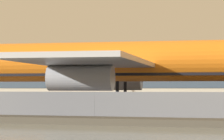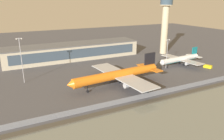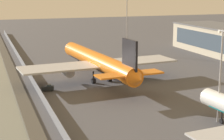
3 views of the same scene
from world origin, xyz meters
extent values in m
plane|color=#4C4C51|center=(0.00, 0.00, 0.00)|extent=(500.00, 500.00, 0.00)
cube|color=#474238|center=(0.00, -20.50, 0.25)|extent=(320.00, 3.00, 0.50)
cube|color=slate|center=(0.00, -16.00, 1.21)|extent=(280.00, 0.08, 2.42)
cylinder|color=slate|center=(0.00, -16.00, 1.21)|extent=(0.10, 0.10, 2.42)
cylinder|color=orange|center=(-6.65, 3.37, 6.00)|extent=(49.65, 9.27, 4.90)
cone|color=orange|center=(-32.60, 1.06, 6.00)|extent=(3.59, 4.92, 4.66)
cone|color=orange|center=(19.30, 5.68, 6.00)|extent=(3.57, 4.68, 4.41)
cube|color=#232D3D|center=(-29.29, 1.35, 6.62)|extent=(3.06, 4.39, 1.47)
cube|color=black|center=(-6.65, 3.37, 4.66)|extent=(42.18, 7.63, 0.88)
cube|color=#B7BABF|center=(-3.14, -8.22, 5.39)|extent=(12.93, 24.59, 0.49)
cube|color=#B7BABF|center=(-5.24, 15.40, 5.39)|extent=(12.93, 24.59, 0.49)
cylinder|color=#B7BABF|center=(-4.78, -6.46, 3.80)|extent=(7.13, 3.30, 2.70)
cylinder|color=#B7BABF|center=(-6.55, 13.38, 3.80)|extent=(7.13, 3.30, 2.70)
cube|color=black|center=(15.00, 5.30, 10.91)|extent=(7.43, 1.24, 8.33)
cube|color=orange|center=(15.39, 0.97, 6.37)|extent=(5.69, 9.10, 0.39)
cube|color=orange|center=(14.62, 9.63, 6.37)|extent=(5.69, 9.10, 0.39)
cylinder|color=black|center=(-23.88, 1.84, 2.12)|extent=(0.34, 0.34, 2.87)
cylinder|color=black|center=(-23.88, 1.84, 0.69)|extent=(1.41, 0.66, 1.37)
cylinder|color=black|center=(-2.98, 1.11, 2.12)|extent=(0.39, 0.39, 2.87)
cylinder|color=black|center=(-2.98, 1.11, 0.69)|extent=(1.67, 1.24, 1.58)
cylinder|color=black|center=(-3.44, 6.24, 2.12)|extent=(0.39, 0.39, 2.87)
cylinder|color=black|center=(-3.44, 6.24, 0.69)|extent=(1.67, 1.24, 1.58)
cylinder|color=white|center=(49.82, 17.69, 4.48)|extent=(34.03, 6.65, 3.66)
cone|color=white|center=(31.97, 16.10, 4.48)|extent=(2.68, 3.67, 3.47)
cone|color=white|center=(67.68, 19.29, 4.48)|extent=(2.66, 3.49, 3.29)
cube|color=#232D3D|center=(34.32, 16.31, 4.93)|extent=(2.28, 3.27, 1.10)
cube|color=#14707A|center=(49.82, 17.69, 3.47)|extent=(28.91, 5.47, 0.66)
cube|color=#B7BABF|center=(52.23, 9.75, 4.02)|extent=(8.86, 16.84, 0.37)
cube|color=#B7BABF|center=(50.78, 25.93, 4.02)|extent=(8.86, 16.84, 0.37)
cylinder|color=#B7BABF|center=(51.10, 10.96, 2.83)|extent=(4.90, 2.42, 2.01)
cylinder|color=#B7BABF|center=(49.89, 24.55, 2.83)|extent=(4.90, 2.42, 2.01)
cube|color=#14707A|center=(64.65, 19.02, 8.13)|extent=(5.10, 0.89, 6.21)
cube|color=white|center=(64.92, 16.05, 4.75)|extent=(3.90, 6.23, 0.29)
cube|color=white|center=(64.39, 21.98, 4.75)|extent=(3.90, 6.23, 0.29)
cylinder|color=black|center=(38.02, 16.64, 1.58)|extent=(0.26, 0.26, 2.14)
cylinder|color=black|center=(38.02, 16.64, 0.51)|extent=(1.06, 0.49, 1.02)
cylinder|color=black|center=(52.35, 15.99, 1.58)|extent=(0.29, 0.29, 2.14)
cylinder|color=black|center=(52.35, 15.99, 0.51)|extent=(1.25, 0.92, 1.18)
cylinder|color=black|center=(52.01, 19.81, 1.58)|extent=(0.29, 0.29, 2.14)
cylinder|color=black|center=(52.01, 19.81, 0.51)|extent=(1.25, 0.92, 1.18)
cube|color=#1E2328|center=(1.02, -13.00, 0.75)|extent=(2.24, 3.46, 1.11)
cube|color=#283847|center=(1.10, -12.61, 1.55)|extent=(1.49, 1.36, 0.50)
cylinder|color=black|center=(0.56, -11.89, 0.35)|extent=(0.36, 0.73, 0.70)
cylinder|color=black|center=(1.89, -12.17, 0.35)|extent=(0.36, 0.73, 0.70)
cylinder|color=black|center=(0.14, -13.83, 0.35)|extent=(0.36, 0.73, 0.70)
cylinder|color=black|center=(1.47, -14.11, 0.35)|extent=(0.36, 0.73, 0.70)
cube|color=yellow|center=(61.42, 3.68, 1.27)|extent=(3.67, 5.60, 2.07)
cube|color=#283847|center=(60.83, 5.40, 1.66)|extent=(2.26, 1.73, 0.83)
cube|color=orange|center=(61.42, 3.68, 2.40)|extent=(1.16, 0.81, 0.16)
cylinder|color=black|center=(60.02, 4.90, 0.42)|extent=(0.48, 0.87, 0.84)
cylinder|color=black|center=(61.78, 5.51, 0.42)|extent=(0.48, 0.87, 0.84)
cylinder|color=black|center=(61.06, 1.85, 0.42)|extent=(0.48, 0.87, 0.84)
cylinder|color=black|center=(62.82, 2.46, 0.42)|extent=(0.48, 0.87, 0.84)
cylinder|color=#C6B793|center=(63.35, 51.64, 19.61)|extent=(5.52, 5.52, 39.23)
cylinder|color=#C6B793|center=(63.35, 51.64, 39.48)|extent=(10.48, 10.48, 0.50)
cylinder|color=#384C5B|center=(63.35, 51.64, 41.93)|extent=(9.96, 9.96, 4.41)
cube|color=#BCB299|center=(-9.87, 68.49, 5.59)|extent=(101.00, 20.64, 11.18)
cube|color=#3D4C5B|center=(-9.87, 58.09, 6.15)|extent=(92.92, 0.16, 6.71)
cube|color=#5B5E63|center=(-9.87, 68.49, 11.43)|extent=(101.60, 21.24, 0.50)
cylinder|color=#A8A8AD|center=(-49.91, 30.00, 12.30)|extent=(0.36, 0.36, 24.61)
cube|color=#A8A8AD|center=(-49.91, 30.00, 24.36)|extent=(3.20, 0.24, 0.24)
cube|color=silver|center=(-51.11, 30.00, 24.06)|extent=(0.60, 0.40, 0.44)
cube|color=silver|center=(-48.71, 30.00, 24.06)|extent=(0.60, 0.40, 0.44)
cylinder|color=#A8A8AD|center=(36.89, 16.45, 9.66)|extent=(0.36, 0.36, 19.32)
cube|color=#A8A8AD|center=(36.89, 16.45, 19.07)|extent=(3.20, 0.24, 0.24)
cube|color=silver|center=(35.69, 16.45, 18.77)|extent=(0.60, 0.40, 0.44)
cube|color=silver|center=(38.09, 16.45, 18.77)|extent=(0.60, 0.40, 0.44)
camera|label=1|loc=(14.56, -58.73, 2.69)|focal=85.00mm
camera|label=2|loc=(-57.51, -90.94, 42.71)|focal=35.00mm
camera|label=3|loc=(99.74, -28.84, 27.30)|focal=60.00mm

